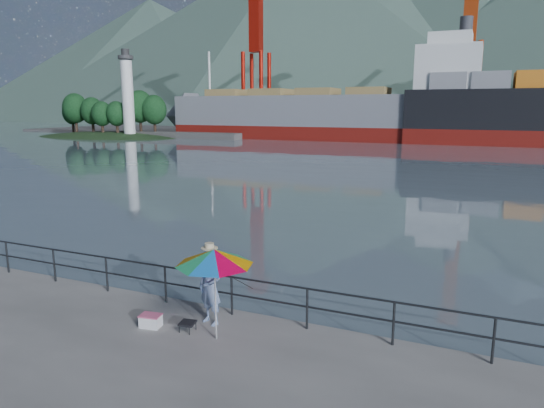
{
  "coord_description": "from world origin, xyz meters",
  "views": [
    {
      "loc": [
        8.47,
        -8.41,
        5.15
      ],
      "look_at": [
        2.24,
        6.0,
        2.0
      ],
      "focal_mm": 32.0,
      "sensor_mm": 36.0,
      "label": 1
    }
  ],
  "objects_px": {
    "cooler_bag": "(151,321)",
    "bulk_carrier": "(344,114)",
    "beach_umbrella": "(214,257)",
    "fisherman": "(210,287)"
  },
  "relations": [
    {
      "from": "cooler_bag",
      "to": "bulk_carrier",
      "type": "bearing_deg",
      "value": 92.36
    },
    {
      "from": "cooler_bag",
      "to": "bulk_carrier",
      "type": "xyz_separation_m",
      "value": [
        -14.39,
        70.49,
        3.93
      ]
    },
    {
      "from": "beach_umbrella",
      "to": "bulk_carrier",
      "type": "distance_m",
      "value": 72.27
    },
    {
      "from": "beach_umbrella",
      "to": "bulk_carrier",
      "type": "height_order",
      "value": "bulk_carrier"
    },
    {
      "from": "bulk_carrier",
      "to": "fisherman",
      "type": "bearing_deg",
      "value": -77.39
    },
    {
      "from": "fisherman",
      "to": "beach_umbrella",
      "type": "height_order",
      "value": "beach_umbrella"
    },
    {
      "from": "cooler_bag",
      "to": "bulk_carrier",
      "type": "distance_m",
      "value": 72.06
    },
    {
      "from": "beach_umbrella",
      "to": "bulk_carrier",
      "type": "relative_size",
      "value": 0.04
    },
    {
      "from": "cooler_bag",
      "to": "fisherman",
      "type": "bearing_deg",
      "value": 22.77
    },
    {
      "from": "cooler_bag",
      "to": "beach_umbrella",
      "type": "bearing_deg",
      "value": -6.41
    }
  ]
}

